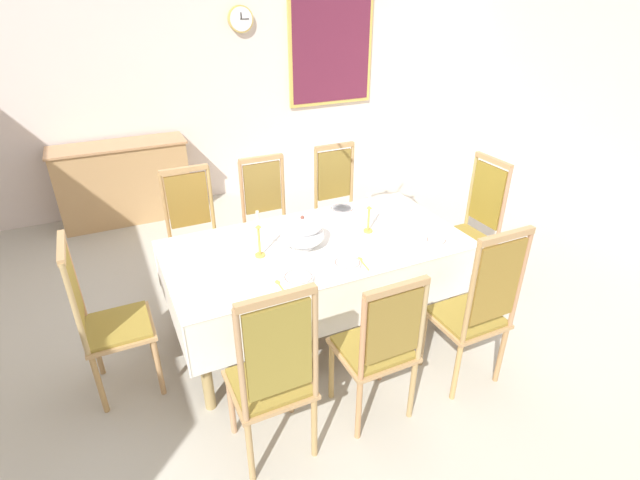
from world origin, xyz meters
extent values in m
cube|color=#B9B6A7|center=(0.00, 0.00, -0.02)|extent=(7.11, 6.00, 0.04)
cube|color=silver|center=(0.00, 3.04, 1.57)|extent=(7.11, 0.08, 3.14)
cylinder|color=tan|center=(-0.98, -0.51, 0.37)|extent=(0.07, 0.07, 0.74)
cylinder|color=tan|center=(0.98, -0.51, 0.37)|extent=(0.07, 0.07, 0.74)
cylinder|color=tan|center=(-0.98, 0.38, 0.37)|extent=(0.07, 0.07, 0.74)
cylinder|color=tan|center=(0.98, 0.38, 0.37)|extent=(0.07, 0.07, 0.74)
cube|color=tan|center=(0.00, -0.07, 0.70)|extent=(2.03, 0.97, 0.08)
cube|color=tan|center=(0.00, -0.07, 0.75)|extent=(2.15, 1.09, 0.03)
cube|color=white|center=(0.00, -0.07, 0.77)|extent=(2.17, 1.11, 0.00)
cube|color=white|center=(0.00, -0.62, 0.58)|extent=(2.17, 0.00, 0.38)
cube|color=white|center=(0.00, 0.48, 0.58)|extent=(2.17, 0.00, 0.38)
cube|color=white|center=(-1.08, -0.07, 0.58)|extent=(0.00, 1.11, 0.38)
cube|color=white|center=(1.08, -0.07, 0.58)|extent=(0.00, 1.11, 0.38)
cylinder|color=tan|center=(-0.89, -0.77, 0.23)|extent=(0.04, 0.04, 0.46)
cylinder|color=tan|center=(-0.51, -0.77, 0.23)|extent=(0.04, 0.04, 0.46)
cylinder|color=tan|center=(-0.89, -1.13, 0.23)|extent=(0.04, 0.04, 0.46)
cylinder|color=tan|center=(-0.51, -1.13, 0.23)|extent=(0.04, 0.04, 0.46)
cube|color=tan|center=(-0.70, -0.95, 0.47)|extent=(0.44, 0.42, 0.03)
cube|color=olive|center=(-0.70, -0.95, 0.50)|extent=(0.40, 0.38, 0.02)
cylinder|color=tan|center=(-0.90, -1.14, 0.83)|extent=(0.03, 0.03, 0.69)
cylinder|color=tan|center=(-0.51, -1.14, 0.83)|extent=(0.03, 0.03, 0.69)
cube|color=olive|center=(-0.70, -1.14, 0.87)|extent=(0.34, 0.02, 0.53)
cube|color=tan|center=(-0.70, -1.14, 1.18)|extent=(0.40, 0.04, 0.04)
cylinder|color=tan|center=(-0.51, 0.64, 0.23)|extent=(0.04, 0.04, 0.46)
cylinder|color=tan|center=(-0.89, 0.64, 0.23)|extent=(0.04, 0.04, 0.46)
cylinder|color=tan|center=(-0.51, 1.00, 0.23)|extent=(0.04, 0.04, 0.46)
cylinder|color=tan|center=(-0.89, 1.00, 0.23)|extent=(0.04, 0.04, 0.46)
cube|color=tan|center=(-0.70, 0.82, 0.47)|extent=(0.44, 0.42, 0.03)
cube|color=olive|center=(-0.70, 0.82, 0.50)|extent=(0.40, 0.38, 0.02)
cylinder|color=tan|center=(-0.51, 1.01, 0.79)|extent=(0.03, 0.03, 0.61)
cylinder|color=tan|center=(-0.90, 1.01, 0.79)|extent=(0.03, 0.03, 0.61)
cube|color=olive|center=(-0.70, 1.01, 0.83)|extent=(0.34, 0.02, 0.47)
cube|color=tan|center=(-0.70, 1.01, 1.10)|extent=(0.40, 0.04, 0.04)
cylinder|color=tan|center=(-0.23, -0.77, 0.23)|extent=(0.04, 0.04, 0.46)
cylinder|color=tan|center=(0.15, -0.77, 0.23)|extent=(0.04, 0.04, 0.46)
cylinder|color=tan|center=(-0.23, -1.13, 0.23)|extent=(0.04, 0.04, 0.46)
cylinder|color=tan|center=(0.15, -1.13, 0.23)|extent=(0.04, 0.04, 0.46)
cube|color=tan|center=(-0.04, -0.95, 0.47)|extent=(0.44, 0.42, 0.03)
cube|color=olive|center=(-0.04, -0.95, 0.50)|extent=(0.40, 0.38, 0.02)
cylinder|color=tan|center=(-0.23, -1.14, 0.77)|extent=(0.03, 0.03, 0.56)
cylinder|color=tan|center=(0.16, -1.14, 0.77)|extent=(0.03, 0.03, 0.56)
cube|color=olive|center=(-0.04, -1.14, 0.79)|extent=(0.34, 0.02, 0.42)
cube|color=tan|center=(-0.04, -1.14, 1.04)|extent=(0.40, 0.04, 0.04)
cylinder|color=tan|center=(0.15, 0.64, 0.23)|extent=(0.04, 0.04, 0.46)
cylinder|color=tan|center=(-0.23, 0.64, 0.23)|extent=(0.04, 0.04, 0.46)
cylinder|color=tan|center=(0.15, 1.00, 0.23)|extent=(0.04, 0.04, 0.46)
cylinder|color=tan|center=(-0.23, 1.00, 0.23)|extent=(0.04, 0.04, 0.46)
cube|color=tan|center=(-0.04, 0.82, 0.47)|extent=(0.44, 0.42, 0.03)
cube|color=olive|center=(-0.04, 0.82, 0.50)|extent=(0.40, 0.38, 0.02)
cylinder|color=tan|center=(0.16, 1.01, 0.79)|extent=(0.03, 0.03, 0.61)
cylinder|color=tan|center=(-0.23, 1.01, 0.79)|extent=(0.03, 0.03, 0.61)
cube|color=olive|center=(-0.04, 1.01, 0.82)|extent=(0.34, 0.02, 0.46)
cube|color=tan|center=(-0.04, 1.01, 1.10)|extent=(0.40, 0.04, 0.04)
cylinder|color=tan|center=(0.50, -0.77, 0.23)|extent=(0.04, 0.04, 0.46)
cylinder|color=tan|center=(0.88, -0.77, 0.23)|extent=(0.04, 0.04, 0.46)
cylinder|color=tan|center=(0.50, -1.13, 0.23)|extent=(0.04, 0.04, 0.46)
cylinder|color=tan|center=(0.88, -1.13, 0.23)|extent=(0.04, 0.04, 0.46)
cube|color=tan|center=(0.69, -0.95, 0.47)|extent=(0.44, 0.42, 0.03)
cube|color=olive|center=(0.69, -0.95, 0.50)|extent=(0.40, 0.38, 0.02)
cylinder|color=tan|center=(0.50, -1.14, 0.84)|extent=(0.03, 0.03, 0.70)
cylinder|color=tan|center=(0.89, -1.14, 0.84)|extent=(0.03, 0.03, 0.70)
cube|color=olive|center=(0.69, -1.14, 0.87)|extent=(0.34, 0.02, 0.53)
cube|color=tan|center=(0.69, -1.14, 1.19)|extent=(0.40, 0.04, 0.04)
cylinder|color=tan|center=(0.88, 0.64, 0.23)|extent=(0.04, 0.04, 0.46)
cylinder|color=tan|center=(0.50, 0.64, 0.23)|extent=(0.04, 0.04, 0.46)
cylinder|color=tan|center=(0.88, 1.00, 0.23)|extent=(0.04, 0.04, 0.46)
cylinder|color=tan|center=(0.50, 1.00, 0.23)|extent=(0.04, 0.04, 0.46)
cube|color=tan|center=(0.69, 0.82, 0.47)|extent=(0.44, 0.42, 0.03)
cube|color=olive|center=(0.69, 0.82, 0.50)|extent=(0.40, 0.38, 0.02)
cylinder|color=tan|center=(0.89, 1.01, 0.80)|extent=(0.03, 0.03, 0.63)
cylinder|color=tan|center=(0.50, 1.01, 0.80)|extent=(0.03, 0.03, 0.63)
cube|color=olive|center=(0.69, 1.01, 0.83)|extent=(0.34, 0.02, 0.48)
cube|color=tan|center=(0.69, 1.01, 1.11)|extent=(0.40, 0.04, 0.04)
cylinder|color=tan|center=(-1.24, 0.12, 0.23)|extent=(0.04, 0.04, 0.46)
cylinder|color=tan|center=(-1.24, -0.26, 0.23)|extent=(0.04, 0.04, 0.46)
cylinder|color=tan|center=(-1.60, 0.12, 0.23)|extent=(0.04, 0.04, 0.46)
cylinder|color=tan|center=(-1.60, -0.26, 0.23)|extent=(0.04, 0.04, 0.46)
cube|color=tan|center=(-1.42, -0.07, 0.47)|extent=(0.42, 0.44, 0.03)
cube|color=olive|center=(-1.42, -0.07, 0.50)|extent=(0.38, 0.40, 0.02)
cylinder|color=tan|center=(-1.61, 0.13, 0.81)|extent=(0.03, 0.03, 0.64)
cylinder|color=tan|center=(-1.61, -0.26, 0.81)|extent=(0.03, 0.03, 0.64)
cube|color=olive|center=(-1.61, -0.07, 0.84)|extent=(0.02, 0.34, 0.48)
cube|color=tan|center=(-1.61, -0.07, 1.12)|extent=(0.04, 0.40, 0.04)
cylinder|color=tan|center=(1.24, -0.26, 0.23)|extent=(0.04, 0.04, 0.46)
cylinder|color=tan|center=(1.24, 0.12, 0.23)|extent=(0.04, 0.04, 0.46)
cylinder|color=tan|center=(1.60, -0.26, 0.23)|extent=(0.04, 0.04, 0.46)
cylinder|color=tan|center=(1.60, 0.12, 0.23)|extent=(0.04, 0.04, 0.46)
cube|color=tan|center=(1.42, -0.07, 0.47)|extent=(0.42, 0.44, 0.03)
cube|color=olive|center=(1.42, -0.07, 0.50)|extent=(0.38, 0.40, 0.02)
cylinder|color=tan|center=(1.61, -0.26, 0.83)|extent=(0.03, 0.03, 0.68)
cylinder|color=tan|center=(1.61, 0.13, 0.83)|extent=(0.03, 0.03, 0.68)
cube|color=olive|center=(1.61, -0.07, 0.86)|extent=(0.02, 0.34, 0.52)
cube|color=tan|center=(1.61, -0.07, 1.17)|extent=(0.04, 0.40, 0.04)
cylinder|color=white|center=(-0.11, -0.07, 0.78)|extent=(0.17, 0.17, 0.02)
ellipsoid|color=white|center=(-0.11, -0.07, 0.86)|extent=(0.31, 0.31, 0.14)
ellipsoid|color=white|center=(-0.11, -0.07, 0.94)|extent=(0.28, 0.28, 0.11)
sphere|color=brown|center=(-0.11, -0.07, 1.00)|extent=(0.03, 0.03, 0.03)
cylinder|color=gold|center=(-0.43, -0.07, 0.78)|extent=(0.07, 0.07, 0.02)
cylinder|color=gold|center=(-0.43, -0.07, 0.90)|extent=(0.02, 0.02, 0.21)
cone|color=gold|center=(-0.43, -0.07, 1.01)|extent=(0.04, 0.04, 0.02)
cylinder|color=silver|center=(-0.43, -0.07, 1.07)|extent=(0.02, 0.02, 0.10)
cylinder|color=gold|center=(0.43, -0.07, 0.78)|extent=(0.07, 0.07, 0.02)
cylinder|color=gold|center=(0.43, -0.07, 0.88)|extent=(0.02, 0.02, 0.19)
cone|color=gold|center=(0.43, -0.07, 0.98)|extent=(0.04, 0.04, 0.02)
cylinder|color=silver|center=(0.43, -0.07, 1.04)|extent=(0.02, 0.02, 0.10)
cylinder|color=white|center=(-0.32, -0.49, 0.79)|extent=(0.19, 0.19, 0.04)
cylinder|color=white|center=(-0.32, -0.49, 0.80)|extent=(0.15, 0.15, 0.03)
torus|color=brown|center=(-0.32, -0.49, 0.81)|extent=(0.18, 0.18, 0.01)
cylinder|color=white|center=(0.05, -0.46, 0.79)|extent=(0.18, 0.18, 0.04)
cylinder|color=white|center=(0.05, -0.46, 0.80)|extent=(0.15, 0.15, 0.03)
torus|color=brown|center=(0.05, -0.46, 0.81)|extent=(0.17, 0.17, 0.01)
cylinder|color=white|center=(0.79, -0.45, 0.79)|extent=(0.14, 0.14, 0.03)
cylinder|color=white|center=(0.79, -0.45, 0.79)|extent=(0.12, 0.12, 0.02)
torus|color=brown|center=(0.79, -0.45, 0.80)|extent=(0.14, 0.14, 0.01)
cylinder|color=white|center=(0.42, 0.33, 0.79)|extent=(0.20, 0.20, 0.04)
cylinder|color=white|center=(0.42, 0.33, 0.80)|extent=(0.16, 0.16, 0.03)
torus|color=brown|center=(0.42, 0.33, 0.81)|extent=(0.19, 0.19, 0.01)
cube|color=gold|center=(-0.45, -0.52, 0.78)|extent=(0.01, 0.14, 0.00)
ellipsoid|color=gold|center=(-0.45, -0.44, 0.78)|extent=(0.03, 0.05, 0.01)
cube|color=gold|center=(0.16, -0.49, 0.78)|extent=(0.03, 0.14, 0.00)
ellipsoid|color=gold|center=(0.17, -0.41, 0.78)|extent=(0.03, 0.05, 0.01)
cube|color=tan|center=(-1.12, 2.72, 0.44)|extent=(1.40, 0.44, 0.88)
cube|color=tan|center=(-1.12, 2.72, 0.89)|extent=(1.44, 0.48, 0.02)
cube|color=tan|center=(-0.77, 2.94, 0.44)|extent=(0.59, 0.01, 0.70)
cube|color=tan|center=(-1.47, 2.94, 0.44)|extent=(0.59, 0.01, 0.70)
cylinder|color=#D1B251|center=(0.46, 2.97, 2.10)|extent=(0.29, 0.05, 0.29)
cylinder|color=white|center=(0.46, 2.94, 2.10)|extent=(0.26, 0.01, 0.26)
cube|color=black|center=(0.46, 2.94, 2.13)|extent=(0.01, 0.00, 0.07)
cube|color=black|center=(0.50, 2.94, 2.10)|extent=(0.10, 0.00, 0.01)
cube|color=#D1B251|center=(1.63, 2.98, 1.73)|extent=(1.17, 0.04, 1.40)
cube|color=maroon|center=(1.63, 2.96, 1.73)|extent=(1.09, 0.01, 1.32)
camera|label=1|loc=(-1.29, -2.85, 2.44)|focal=26.80mm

